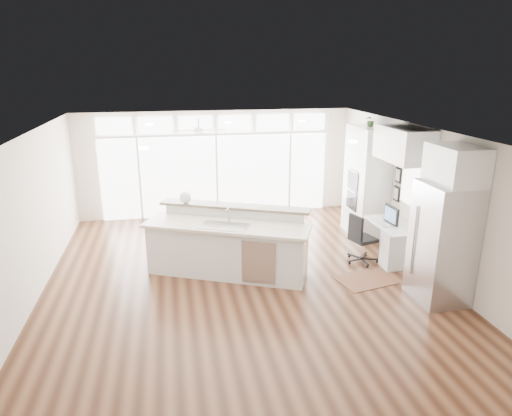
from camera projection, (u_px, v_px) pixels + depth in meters
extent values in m
cube|color=#3C2012|center=(242.00, 279.00, 8.43)|extent=(7.00, 8.00, 0.02)
cube|color=white|center=(240.00, 132.00, 7.62)|extent=(7.00, 8.00, 0.02)
cube|color=beige|center=(216.00, 164.00, 11.77)|extent=(7.00, 0.04, 2.70)
cube|color=beige|center=(309.00, 335.00, 4.28)|extent=(7.00, 0.04, 2.70)
cube|color=beige|center=(28.00, 222.00, 7.39)|extent=(0.04, 8.00, 2.70)
cube|color=beige|center=(423.00, 199.00, 8.66)|extent=(0.04, 8.00, 2.70)
cube|color=white|center=(217.00, 175.00, 11.81)|extent=(5.80, 0.06, 2.08)
cube|color=white|center=(215.00, 124.00, 11.41)|extent=(5.90, 0.06, 0.40)
cube|color=white|center=(414.00, 185.00, 8.88)|extent=(0.04, 0.85, 0.85)
cube|color=silver|center=(199.00, 126.00, 10.22)|extent=(1.16, 1.16, 0.32)
cube|color=white|center=(238.00, 132.00, 7.82)|extent=(3.40, 3.00, 0.02)
cube|color=silver|center=(366.00, 182.00, 10.32)|extent=(0.64, 1.20, 2.50)
cube|color=silver|center=(393.00, 242.00, 9.17)|extent=(0.72, 1.30, 0.76)
cube|color=silver|center=(404.00, 144.00, 8.59)|extent=(0.64, 1.30, 0.64)
cube|color=#B8B8BD|center=(442.00, 243.00, 7.43)|extent=(0.76, 0.90, 2.00)
cube|color=silver|center=(456.00, 165.00, 7.06)|extent=(0.64, 0.90, 0.60)
cube|color=black|center=(398.00, 184.00, 9.50)|extent=(0.06, 0.22, 0.80)
cube|color=silver|center=(227.00, 244.00, 8.46)|extent=(3.26, 2.31, 1.21)
cube|color=#3D1E13|center=(366.00, 280.00, 8.38)|extent=(1.13, 0.92, 0.01)
cube|color=black|center=(363.00, 239.00, 9.01)|extent=(0.63, 0.60, 1.00)
sphere|color=white|center=(186.00, 197.00, 8.83)|extent=(0.32, 0.32, 0.24)
cube|color=black|center=(391.00, 215.00, 8.98)|extent=(0.12, 0.48, 0.39)
cube|color=silver|center=(383.00, 224.00, 9.01)|extent=(0.12, 0.31, 0.02)
imported|color=#345825|center=(371.00, 121.00, 9.92)|extent=(0.27, 0.30, 0.21)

